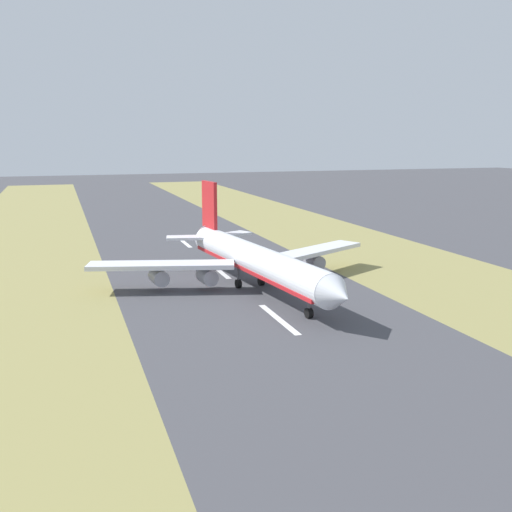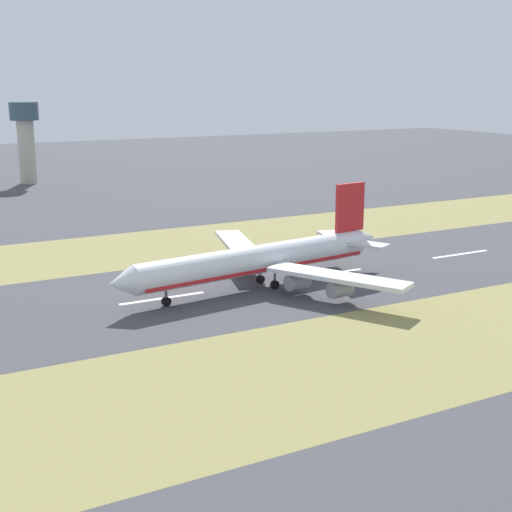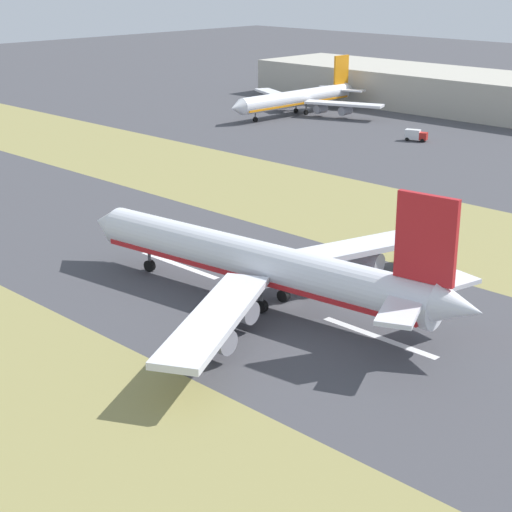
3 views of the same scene
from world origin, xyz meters
The scene contains 9 objects.
ground_plane centered at (0.00, 0.00, 0.00)m, with size 800.00×800.00×0.00m, color #424247.
grass_median_west centered at (-45.00, 0.00, 0.00)m, with size 40.00×600.00×0.01m, color olive.
grass_median_east centered at (45.00, 0.00, 0.00)m, with size 40.00×600.00×0.01m, color olive.
centreline_dash_mid centered at (0.00, -16.18, 0.01)m, with size 1.20×18.00×0.01m, color silver.
centreline_dash_far centered at (0.00, 23.82, 0.01)m, with size 1.20×18.00×0.01m, color silver.
airplane_main_jet centered at (-2.32, 1.93, 6.02)m, with size 63.68×67.18×20.20m.
terminal_building centered at (164.24, 91.86, 6.00)m, with size 36.00×115.51×12.01m, color #B2AD9E.
airplane_parked_apron centered at (120.85, 106.22, 5.10)m, with size 56.79×54.29×17.10m.
service_truck centered at (111.12, 54.80, 1.67)m, with size 4.22×6.39×3.10m.
Camera 3 is at (-83.76, -76.32, 46.36)m, focal length 60.00 mm.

